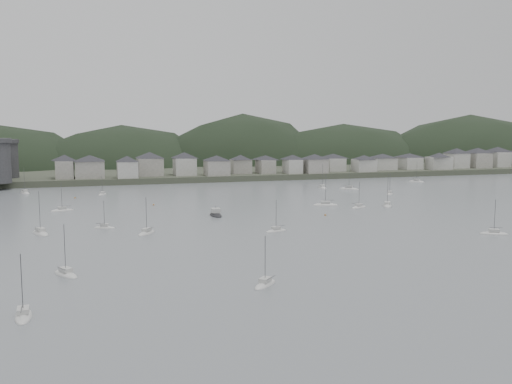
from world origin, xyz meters
name	(u,v)px	position (x,y,z in m)	size (l,w,h in m)	color
ground	(360,260)	(0.00, 0.00, 0.00)	(900.00, 900.00, 0.00)	slate
far_shore_land	(167,164)	(0.00, 295.00, 1.50)	(900.00, 250.00, 3.00)	#383D2D
forested_ridge	(179,185)	(4.83, 269.40, -11.28)	(851.55, 103.94, 102.57)	black
waterfront_town	(286,162)	(50.59, 183.34, 8.66)	(451.48, 28.46, 12.92)	gray
sailboat_lead	(41,233)	(-66.62, 50.03, 0.17)	(5.94, 9.27, 12.11)	silver
moored_fleet	(288,209)	(10.47, 72.37, 0.18)	(230.56, 174.91, 12.42)	silver
motor_launch_far	(216,215)	(-16.07, 65.90, 0.28)	(3.39, 9.10, 4.14)	black
mooring_buoys	(224,212)	(-11.95, 71.28, 0.15)	(188.18, 106.32, 0.70)	#B87B3D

